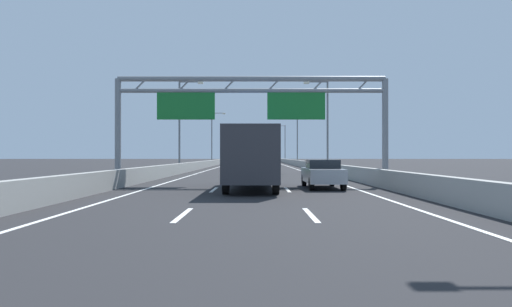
{
  "coord_description": "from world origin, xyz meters",
  "views": [
    {
      "loc": [
        0.26,
        0.27,
        1.67
      ],
      "look_at": [
        -0.04,
        62.4,
        1.99
      ],
      "focal_mm": 30.52,
      "sensor_mm": 36.0,
      "label": 1
    }
  ],
  "objects_px": {
    "streetlamp_right_distant": "(286,141)",
    "orange_car": "(246,159)",
    "streetlamp_right_far": "(298,135)",
    "box_truck": "(254,156)",
    "streetlamp_left_far": "(215,135)",
    "red_car": "(257,159)",
    "streetlamp_left_distant": "(228,141)",
    "blue_car": "(242,159)",
    "streetlamp_right_mid": "(327,120)",
    "streetlamp_left_mid": "(184,120)",
    "silver_car": "(325,174)",
    "sign_gantry": "(251,102)",
    "green_car": "(254,167)"
  },
  "relations": [
    {
      "from": "streetlamp_right_distant",
      "to": "silver_car",
      "type": "xyz_separation_m",
      "value": [
        -3.78,
        -88.76,
        -4.65
      ]
    },
    {
      "from": "box_truck",
      "to": "streetlamp_left_mid",
      "type": "bearing_deg",
      "value": 107.71
    },
    {
      "from": "sign_gantry",
      "to": "streetlamp_right_mid",
      "type": "height_order",
      "value": "streetlamp_right_mid"
    },
    {
      "from": "red_car",
      "to": "box_truck",
      "type": "height_order",
      "value": "box_truck"
    },
    {
      "from": "red_car",
      "to": "blue_car",
      "type": "bearing_deg",
      "value": 156.48
    },
    {
      "from": "blue_car",
      "to": "orange_car",
      "type": "xyz_separation_m",
      "value": [
        0.33,
        18.82,
        -0.04
      ]
    },
    {
      "from": "silver_car",
      "to": "streetlamp_left_far",
      "type": "bearing_deg",
      "value": 101.32
    },
    {
      "from": "streetlamp_left_mid",
      "to": "box_truck",
      "type": "height_order",
      "value": "streetlamp_left_mid"
    },
    {
      "from": "sign_gantry",
      "to": "streetlamp_right_far",
      "type": "xyz_separation_m",
      "value": [
        7.61,
        52.61,
        0.59
      ]
    },
    {
      "from": "streetlamp_right_distant",
      "to": "streetlamp_right_far",
      "type": "bearing_deg",
      "value": -90.0
    },
    {
      "from": "red_car",
      "to": "streetlamp_right_distant",
      "type": "bearing_deg",
      "value": 13.07
    },
    {
      "from": "green_car",
      "to": "streetlamp_right_far",
      "type": "bearing_deg",
      "value": 79.63
    },
    {
      "from": "streetlamp_right_mid",
      "to": "streetlamp_right_distant",
      "type": "relative_size",
      "value": 1.0
    },
    {
      "from": "streetlamp_right_mid",
      "to": "streetlamp_left_distant",
      "type": "height_order",
      "value": "same"
    },
    {
      "from": "streetlamp_right_far",
      "to": "blue_car",
      "type": "height_order",
      "value": "streetlamp_right_far"
    },
    {
      "from": "streetlamp_left_far",
      "to": "green_car",
      "type": "relative_size",
      "value": 2.25
    },
    {
      "from": "streetlamp_right_mid",
      "to": "green_car",
      "type": "xyz_separation_m",
      "value": [
        -7.59,
        -8.46,
        -4.65
      ]
    },
    {
      "from": "green_car",
      "to": "red_car",
      "type": "xyz_separation_m",
      "value": [
        -0.01,
        72.75,
        -0.02
      ]
    },
    {
      "from": "streetlamp_left_far",
      "to": "streetlamp_right_distant",
      "type": "xyz_separation_m",
      "value": [
        14.93,
        33.03,
        0.0
      ]
    },
    {
      "from": "streetlamp_right_mid",
      "to": "silver_car",
      "type": "xyz_separation_m",
      "value": [
        -3.78,
        -22.7,
        -4.65
      ]
    },
    {
      "from": "streetlamp_right_far",
      "to": "red_car",
      "type": "height_order",
      "value": "streetlamp_right_far"
    },
    {
      "from": "silver_car",
      "to": "box_truck",
      "type": "bearing_deg",
      "value": -167.79
    },
    {
      "from": "streetlamp_left_distant",
      "to": "streetlamp_right_distant",
      "type": "relative_size",
      "value": 1.0
    },
    {
      "from": "streetlamp_left_mid",
      "to": "sign_gantry",
      "type": "bearing_deg",
      "value": -69.5
    },
    {
      "from": "green_car",
      "to": "orange_car",
      "type": "bearing_deg",
      "value": 92.03
    },
    {
      "from": "box_truck",
      "to": "streetlamp_right_mid",
      "type": "bearing_deg",
      "value": 72.45
    },
    {
      "from": "blue_car",
      "to": "silver_car",
      "type": "distance_m",
      "value": 88.88
    },
    {
      "from": "streetlamp_right_distant",
      "to": "orange_car",
      "type": "bearing_deg",
      "value": 120.32
    },
    {
      "from": "streetlamp_left_far",
      "to": "orange_car",
      "type": "relative_size",
      "value": 2.05
    },
    {
      "from": "sign_gantry",
      "to": "blue_car",
      "type": "height_order",
      "value": "sign_gantry"
    },
    {
      "from": "streetlamp_left_distant",
      "to": "box_truck",
      "type": "xyz_separation_m",
      "value": [
        7.5,
        -89.55,
        -3.74
      ]
    },
    {
      "from": "silver_car",
      "to": "orange_car",
      "type": "height_order",
      "value": "silver_car"
    },
    {
      "from": "red_car",
      "to": "streetlamp_left_distant",
      "type": "bearing_deg",
      "value": 166.46
    },
    {
      "from": "silver_car",
      "to": "red_car",
      "type": "distance_m",
      "value": 87.08
    },
    {
      "from": "blue_car",
      "to": "red_car",
      "type": "bearing_deg",
      "value": -23.52
    },
    {
      "from": "sign_gantry",
      "to": "streetlamp_left_far",
      "type": "bearing_deg",
      "value": 97.92
    },
    {
      "from": "streetlamp_left_far",
      "to": "box_truck",
      "type": "relative_size",
      "value": 1.09
    },
    {
      "from": "sign_gantry",
      "to": "blue_car",
      "type": "distance_m",
      "value": 85.62
    },
    {
      "from": "streetlamp_right_far",
      "to": "orange_car",
      "type": "relative_size",
      "value": 2.05
    },
    {
      "from": "red_car",
      "to": "streetlamp_right_far",
      "type": "bearing_deg",
      "value": -76.33
    },
    {
      "from": "streetlamp_left_distant",
      "to": "blue_car",
      "type": "xyz_separation_m",
      "value": [
        3.7,
        -0.19,
        -4.61
      ]
    },
    {
      "from": "streetlamp_right_far",
      "to": "blue_car",
      "type": "bearing_deg",
      "value": 108.88
    },
    {
      "from": "orange_car",
      "to": "red_car",
      "type": "distance_m",
      "value": 20.66
    },
    {
      "from": "streetlamp_left_distant",
      "to": "orange_car",
      "type": "xyz_separation_m",
      "value": [
        4.03,
        18.63,
        -4.65
      ]
    },
    {
      "from": "streetlamp_right_far",
      "to": "box_truck",
      "type": "height_order",
      "value": "streetlamp_right_far"
    },
    {
      "from": "streetlamp_left_far",
      "to": "green_car",
      "type": "distance_m",
      "value": 42.39
    },
    {
      "from": "streetlamp_left_mid",
      "to": "box_truck",
      "type": "relative_size",
      "value": 1.09
    },
    {
      "from": "streetlamp_left_mid",
      "to": "red_car",
      "type": "xyz_separation_m",
      "value": [
        7.33,
        64.29,
        -4.66
      ]
    },
    {
      "from": "streetlamp_right_mid",
      "to": "red_car",
      "type": "distance_m",
      "value": 64.91
    },
    {
      "from": "red_car",
      "to": "box_truck",
      "type": "xyz_separation_m",
      "value": [
        0.17,
        -87.78,
        0.92
      ]
    }
  ]
}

